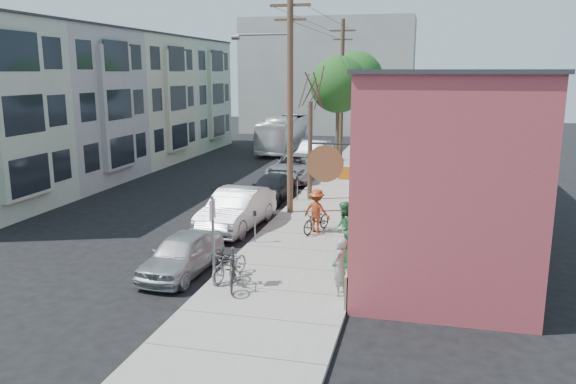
% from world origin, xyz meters
% --- Properties ---
extents(ground, '(120.00, 120.00, 0.00)m').
position_xyz_m(ground, '(0.00, 0.00, 0.00)').
color(ground, black).
extents(sidewalk, '(4.50, 58.00, 0.15)m').
position_xyz_m(sidewalk, '(4.25, 11.00, 0.07)').
color(sidewalk, gray).
rests_on(sidewalk, ground).
extents(cafe_building, '(6.60, 20.20, 6.61)m').
position_xyz_m(cafe_building, '(8.99, 4.99, 3.30)').
color(cafe_building, '#A23C44').
rests_on(cafe_building, ground).
extents(apartment_row, '(6.30, 32.00, 9.00)m').
position_xyz_m(apartment_row, '(-11.85, 14.00, 4.50)').
color(apartment_row, '#A8B69A').
rests_on(apartment_row, ground).
extents(end_cap_building, '(18.00, 8.00, 12.00)m').
position_xyz_m(end_cap_building, '(-2.00, 42.00, 6.00)').
color(end_cap_building, '#979792').
rests_on(end_cap_building, ground).
extents(sign_post, '(0.07, 0.45, 2.80)m').
position_xyz_m(sign_post, '(2.35, -4.14, 1.83)').
color(sign_post, slate).
rests_on(sign_post, sidewalk).
extents(parking_meter_near, '(0.14, 0.14, 1.24)m').
position_xyz_m(parking_meter_near, '(2.25, 0.42, 0.98)').
color(parking_meter_near, slate).
rests_on(parking_meter_near, sidewalk).
extents(parking_meter_far, '(0.14, 0.14, 1.24)m').
position_xyz_m(parking_meter_far, '(2.25, 7.78, 0.98)').
color(parking_meter_far, slate).
rests_on(parking_meter_far, sidewalk).
extents(utility_pole_near, '(3.57, 0.28, 10.00)m').
position_xyz_m(utility_pole_near, '(2.39, 5.37, 5.41)').
color(utility_pole_near, '#503A28').
rests_on(utility_pole_near, sidewalk).
extents(utility_pole_far, '(1.80, 0.28, 10.00)m').
position_xyz_m(utility_pole_far, '(2.45, 21.37, 5.34)').
color(utility_pole_far, '#503A28').
rests_on(utility_pole_far, sidewalk).
extents(tree_bare, '(0.24, 0.24, 4.96)m').
position_xyz_m(tree_bare, '(2.80, 8.23, 2.63)').
color(tree_bare, '#44392C').
rests_on(tree_bare, sidewalk).
extents(tree_leafy_mid, '(3.66, 3.66, 7.40)m').
position_xyz_m(tree_leafy_mid, '(2.80, 17.30, 5.70)').
color(tree_leafy_mid, '#44392C').
rests_on(tree_leafy_mid, sidewalk).
extents(tree_leafy_far, '(4.53, 4.53, 8.00)m').
position_xyz_m(tree_leafy_far, '(2.80, 25.98, 5.88)').
color(tree_leafy_far, '#44392C').
rests_on(tree_leafy_far, sidewalk).
extents(patio_chair_a, '(0.53, 0.53, 0.88)m').
position_xyz_m(patio_chair_a, '(6.13, -1.69, 0.59)').
color(patio_chair_a, '#113C1B').
rests_on(patio_chair_a, sidewalk).
extents(patio_chair_b, '(0.66, 0.66, 0.88)m').
position_xyz_m(patio_chair_b, '(6.03, -2.55, 0.59)').
color(patio_chair_b, '#113C1B').
rests_on(patio_chair_b, sidewalk).
extents(patron_grey, '(0.58, 0.72, 1.72)m').
position_xyz_m(patron_grey, '(6.15, -3.92, 1.01)').
color(patron_grey, gray).
rests_on(patron_grey, sidewalk).
extents(patron_green, '(0.88, 1.05, 1.92)m').
position_xyz_m(patron_green, '(5.74, -0.20, 1.11)').
color(patron_green, '#2F7744').
rests_on(patron_green, sidewalk).
extents(cyclist, '(1.29, 0.97, 1.77)m').
position_xyz_m(cyclist, '(4.27, 2.38, 1.04)').
color(cyclist, maroon).
rests_on(cyclist, sidewalk).
extents(cyclist_bike, '(1.28, 1.95, 0.97)m').
position_xyz_m(cyclist_bike, '(4.27, 2.38, 0.63)').
color(cyclist_bike, black).
rests_on(cyclist_bike, sidewalk).
extents(parked_bike_a, '(1.05, 2.00, 1.15)m').
position_xyz_m(parked_bike_a, '(2.93, -4.11, 0.73)').
color(parked_bike_a, black).
rests_on(parked_bike_a, sidewalk).
extents(parked_bike_b, '(1.09, 1.89, 0.94)m').
position_xyz_m(parked_bike_b, '(2.60, -3.42, 0.62)').
color(parked_bike_b, slate).
rests_on(parked_bike_b, sidewalk).
extents(car_0, '(1.82, 4.11, 1.37)m').
position_xyz_m(car_0, '(0.80, -3.04, 0.69)').
color(car_0, '#9FA2A7').
rests_on(car_0, ground).
extents(car_1, '(2.17, 5.27, 1.70)m').
position_xyz_m(car_1, '(0.80, 2.55, 0.85)').
color(car_1, '#A9ABB1').
rests_on(car_1, ground).
extents(car_2, '(1.92, 4.45, 1.28)m').
position_xyz_m(car_2, '(0.80, 8.12, 0.64)').
color(car_2, black).
rests_on(car_2, ground).
extents(car_3, '(2.86, 5.84, 1.60)m').
position_xyz_m(car_3, '(0.80, 13.69, 0.80)').
color(car_3, '#97999E').
rests_on(car_3, ground).
extents(car_4, '(2.06, 5.25, 1.70)m').
position_xyz_m(car_4, '(0.80, 19.65, 0.85)').
color(car_4, '#9A9BA1').
rests_on(car_4, ground).
extents(bus, '(2.55, 10.38, 2.88)m').
position_xyz_m(bus, '(-3.00, 26.24, 1.44)').
color(bus, white).
rests_on(bus, ground).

